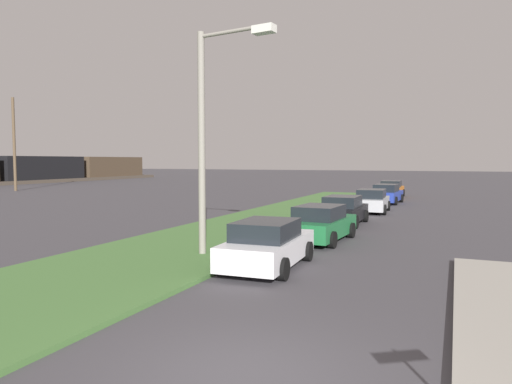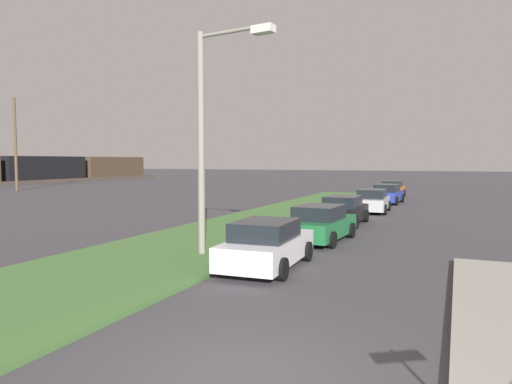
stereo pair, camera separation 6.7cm
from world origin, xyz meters
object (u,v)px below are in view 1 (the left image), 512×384
Objects in this scene: streetlight at (210,127)px; distant_utility_pole at (14,144)px; parked_car_green at (321,224)px; parked_car_black at (343,210)px; parked_car_silver at (372,201)px; parked_car_blue at (386,194)px; parked_car_orange at (391,189)px; parked_car_white at (268,245)px.

streetlight is 42.77m from distant_utility_pole.
parked_car_green is at bearing -115.00° from distant_utility_pole.
parked_car_silver is (6.35, -0.41, 0.00)m from parked_car_black.
distant_utility_pole is (6.36, 38.89, 4.28)m from parked_car_silver.
parked_car_silver is 0.44× the size of distant_utility_pole.
streetlight is (-23.12, 2.66, 3.67)m from parked_car_blue.
parked_car_orange is (13.38, 0.44, 0.00)m from parked_car_silver.
streetlight is (-16.34, 2.65, 3.67)m from parked_car_silver.
parked_car_orange is at bearing 6.91° from parked_car_blue.
parked_car_blue is at bearing -3.28° from parked_car_white.
parked_car_white is at bearing 179.69° from parked_car_orange.
parked_car_orange is 39.32m from distant_utility_pole.
distant_utility_pole is at bearing 99.87° from parked_car_orange.
parked_car_white is 16.99m from parked_car_silver.
parked_car_black is at bearing -178.81° from parked_car_blue.
parked_car_green is 0.44× the size of distant_utility_pole.
parked_car_white is 4.38m from streetlight.
parked_car_orange is at bearing 3.99° from parked_car_green.
parked_car_silver and parked_car_orange have the same top height.
parked_car_black is at bearing 173.86° from parked_car_silver.
parked_car_white and parked_car_black have the same top height.
streetlight is at bearing 154.74° from parked_car_green.
parked_car_orange is 0.58× the size of streetlight.
parked_car_green is at bearing -4.75° from parked_car_white.
parked_car_white is 0.58× the size of streetlight.
parked_car_blue is at bearing -176.60° from parked_car_orange.
distant_utility_pole reaches higher than parked_car_silver.
parked_car_white is 45.26m from distant_utility_pole.
parked_car_green is 11.71m from parked_car_silver.
parked_car_blue is 23.56m from streetlight.
distant_utility_pole is (-7.02, 38.44, 4.28)m from parked_car_orange.
parked_car_black is (10.64, 0.07, 0.00)m from parked_car_white.
distant_utility_pole is (12.71, 38.48, 4.28)m from parked_car_black.
parked_car_green is at bearing -177.41° from parked_car_blue.
parked_car_black is at bearing -2.08° from parked_car_white.
parked_car_silver is at bearing -178.60° from parked_car_orange.
parked_car_white and parked_car_blue have the same top height.
parked_car_black is at bearing 179.60° from parked_car_orange.
parked_car_silver is (16.99, -0.34, 0.00)m from parked_car_white.
parked_car_green is 18.49m from parked_car_blue.
parked_car_orange is (6.60, 0.45, 0.00)m from parked_car_blue.
streetlight reaches higher than parked_car_silver.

